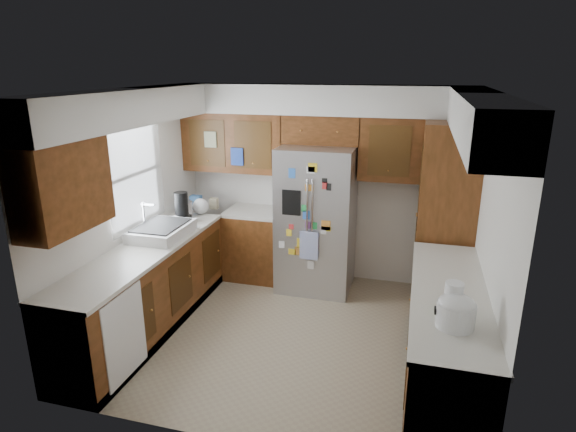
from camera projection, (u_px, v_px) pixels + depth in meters
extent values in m
plane|color=tan|center=(291.00, 334.00, 5.09)|extent=(3.60, 3.60, 0.00)
cube|color=silver|center=(323.00, 184.00, 6.19)|extent=(3.60, 0.04, 2.50)
cube|color=silver|center=(130.00, 208.00, 5.17)|extent=(0.04, 3.20, 2.50)
cube|color=silver|center=(487.00, 238.00, 4.27)|extent=(0.04, 3.20, 2.50)
cube|color=silver|center=(230.00, 292.00, 3.25)|extent=(3.60, 0.04, 2.50)
cube|color=white|center=(292.00, 89.00, 4.34)|extent=(3.60, 3.20, 0.02)
cube|color=silver|center=(322.00, 100.00, 5.69)|extent=(3.60, 0.38, 0.35)
cube|color=silver|center=(136.00, 106.00, 4.80)|extent=(0.38, 3.20, 0.35)
cube|color=silver|center=(479.00, 115.00, 3.99)|extent=(0.38, 3.20, 0.35)
cube|color=#42250C|center=(235.00, 142.00, 6.16)|extent=(1.33, 0.34, 0.75)
cube|color=#42250C|center=(417.00, 150.00, 5.59)|extent=(1.33, 0.34, 0.75)
cube|color=#42250C|center=(62.00, 186.00, 3.91)|extent=(0.34, 0.85, 0.75)
cube|color=white|center=(133.00, 174.00, 5.16)|extent=(0.02, 0.90, 1.05)
cube|color=white|center=(136.00, 174.00, 5.15)|extent=(0.01, 1.02, 1.15)
cube|color=#1B3CA1|center=(237.00, 157.00, 6.01)|extent=(0.16, 0.02, 0.22)
cube|color=beige|center=(210.00, 140.00, 6.04)|extent=(0.16, 0.02, 0.20)
cube|color=#42250C|center=(146.00, 291.00, 5.06)|extent=(0.60, 2.60, 0.88)
cube|color=#42250C|center=(256.00, 245.00, 6.37)|extent=(0.75, 0.60, 0.88)
cube|color=beige|center=(143.00, 251.00, 4.93)|extent=(0.63, 2.60, 0.04)
cube|color=beige|center=(256.00, 212.00, 6.23)|extent=(0.75, 0.60, 0.04)
cube|color=black|center=(150.00, 324.00, 5.18)|extent=(0.60, 2.60, 0.10)
cube|color=white|center=(125.00, 336.00, 4.20)|extent=(0.01, 0.58, 0.80)
cube|color=#42250C|center=(445.00, 341.00, 4.15)|extent=(0.60, 2.25, 0.88)
cube|color=beige|center=(450.00, 293.00, 4.01)|extent=(0.63, 2.25, 0.04)
cube|color=black|center=(440.00, 380.00, 4.26)|extent=(0.60, 2.25, 0.10)
cube|color=#42250C|center=(445.00, 217.00, 5.45)|extent=(0.60, 0.90, 2.15)
cube|color=#949499|center=(316.00, 219.00, 5.93)|extent=(0.90, 0.75, 1.80)
cylinder|color=silver|center=(307.00, 217.00, 5.54)|extent=(0.02, 0.02, 0.90)
cylinder|color=silver|center=(312.00, 217.00, 5.52)|extent=(0.02, 0.02, 0.90)
cube|color=black|center=(291.00, 203.00, 5.55)|extent=(0.22, 0.01, 0.30)
cube|color=white|center=(309.00, 246.00, 5.62)|extent=(0.22, 0.01, 0.34)
cube|color=yellow|center=(313.00, 168.00, 5.36)|extent=(0.10, 0.00, 0.10)
cube|color=blue|center=(292.00, 173.00, 5.44)|extent=(0.08, 0.00, 0.11)
cube|color=black|center=(329.00, 187.00, 5.37)|extent=(0.05, 0.00, 0.08)
cube|color=red|center=(325.00, 186.00, 5.38)|extent=(0.06, 0.00, 0.08)
cube|color=white|center=(311.00, 170.00, 5.37)|extent=(0.10, 0.00, 0.08)
cube|color=red|center=(291.00, 227.00, 5.64)|extent=(0.06, 0.00, 0.06)
cube|color=blue|center=(306.00, 215.00, 5.54)|extent=(0.08, 0.00, 0.10)
cube|color=yellow|center=(292.00, 252.00, 5.73)|extent=(0.09, 0.00, 0.07)
cube|color=orange|center=(309.00, 188.00, 5.44)|extent=(0.10, 0.00, 0.08)
cube|color=yellow|center=(301.00, 243.00, 5.67)|extent=(0.09, 0.00, 0.12)
cube|color=green|center=(308.00, 250.00, 5.67)|extent=(0.09, 0.00, 0.10)
cube|color=orange|center=(326.00, 225.00, 5.52)|extent=(0.11, 0.00, 0.12)
cube|color=black|center=(325.00, 181.00, 5.37)|extent=(0.06, 0.00, 0.05)
cube|color=white|center=(323.00, 230.00, 5.54)|extent=(0.06, 0.00, 0.10)
cube|color=yellow|center=(304.00, 255.00, 5.70)|extent=(0.10, 0.00, 0.06)
cube|color=red|center=(314.00, 246.00, 5.63)|extent=(0.10, 0.00, 0.07)
cube|color=orange|center=(298.00, 251.00, 5.70)|extent=(0.09, 0.00, 0.11)
cube|color=#8C4C99|center=(308.00, 225.00, 5.57)|extent=(0.07, 0.00, 0.08)
cube|color=green|center=(314.00, 226.00, 5.56)|extent=(0.08, 0.00, 0.08)
cube|color=white|center=(282.00, 245.00, 5.74)|extent=(0.07, 0.00, 0.08)
cube|color=yellow|center=(328.00, 229.00, 5.52)|extent=(0.06, 0.00, 0.06)
cube|color=yellow|center=(289.00, 233.00, 5.67)|extent=(0.06, 0.00, 0.08)
cube|color=white|center=(311.00, 265.00, 5.71)|extent=(0.08, 0.00, 0.11)
cube|color=green|center=(304.00, 208.00, 5.53)|extent=(0.06, 0.00, 0.08)
cube|color=#42250C|center=(322.00, 129.00, 5.82)|extent=(0.96, 0.34, 0.35)
sphere|color=#2461B5|center=(291.00, 102.00, 5.79)|extent=(0.30, 0.30, 0.30)
cylinder|color=black|center=(345.00, 109.00, 5.63)|extent=(0.27, 0.27, 0.15)
ellipsoid|color=#333338|center=(345.00, 102.00, 5.61)|extent=(0.25, 0.25, 0.11)
cube|color=white|center=(162.00, 231.00, 5.27)|extent=(0.52, 0.70, 0.12)
cube|color=black|center=(161.00, 225.00, 5.25)|extent=(0.44, 0.60, 0.02)
cylinder|color=silver|center=(144.00, 216.00, 5.27)|extent=(0.02, 0.02, 0.30)
cylinder|color=silver|center=(148.00, 205.00, 5.22)|extent=(0.16, 0.02, 0.02)
cube|color=yellow|center=(169.00, 242.00, 5.05)|extent=(0.10, 0.18, 0.04)
cube|color=black|center=(182.00, 219.00, 5.70)|extent=(0.18, 0.14, 0.10)
cylinder|color=black|center=(181.00, 204.00, 5.65)|extent=(0.16, 0.16, 0.28)
cylinder|color=#949499|center=(187.00, 209.00, 5.92)|extent=(0.14, 0.14, 0.20)
sphere|color=white|center=(201.00, 206.00, 6.05)|extent=(0.20, 0.20, 0.20)
cube|color=#3F72B2|center=(196.00, 202.00, 6.26)|extent=(0.14, 0.10, 0.18)
cube|color=#BFB28C|center=(214.00, 203.00, 6.28)|extent=(0.10, 0.08, 0.14)
cylinder|color=white|center=(176.00, 221.00, 5.63)|extent=(0.08, 0.08, 0.11)
cylinder|color=silver|center=(456.00, 315.00, 3.43)|extent=(0.27, 0.27, 0.18)
ellipsoid|color=silver|center=(457.00, 304.00, 3.41)|extent=(0.27, 0.27, 0.12)
cube|color=black|center=(437.00, 310.00, 3.46)|extent=(0.04, 0.06, 0.04)
cylinder|color=white|center=(453.00, 302.00, 3.50)|extent=(0.13, 0.13, 0.30)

